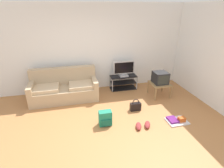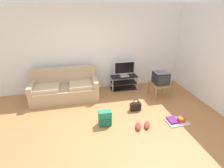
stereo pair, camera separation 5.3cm
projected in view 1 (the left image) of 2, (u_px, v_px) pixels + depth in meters
The scene contains 12 objects.
ground_plane at pixel (109, 133), 3.91m from camera, with size 9.00×9.80×0.02m, color #B27542.
wall_back at pixel (92, 48), 5.54m from camera, with size 9.00×0.10×2.70m, color white.
wall_right at pixel (211, 55), 4.76m from camera, with size 0.10×3.60×2.70m, color white.
couch at pixel (64, 88), 5.23m from camera, with size 1.93×0.82×0.90m.
tv_stand at pixel (123, 82), 5.90m from camera, with size 0.87×0.38×0.46m.
flat_tv at pixel (124, 69), 5.69m from camera, with size 0.69×0.22×0.51m.
side_table at pixel (160, 85), 5.37m from camera, with size 0.56×0.56×0.43m.
crt_tv at pixel (160, 78), 5.29m from camera, with size 0.41×0.41×0.35m.
backpack at pixel (105, 118), 4.09m from camera, with size 0.30×0.25×0.36m.
handbag at pixel (135, 106), 4.69m from camera, with size 0.29×0.12×0.34m.
sneakers_pair at pixel (143, 125), 4.06m from camera, with size 0.45×0.31×0.09m.
floor_tray at pixel (177, 120), 4.24m from camera, with size 0.49×0.37×0.14m.
Camera 1 is at (-0.66, -3.07, 2.56)m, focal length 28.13 mm.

